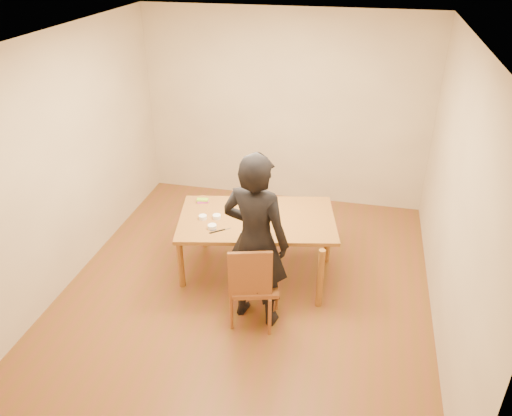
% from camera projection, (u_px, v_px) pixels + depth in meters
% --- Properties ---
extents(room_shell, '(4.00, 4.50, 2.70)m').
position_uv_depth(room_shell, '(254.00, 165.00, 5.30)').
color(room_shell, brown).
rests_on(room_shell, ground).
extents(dining_table, '(1.88, 1.34, 0.04)m').
position_uv_depth(dining_table, '(257.00, 219.00, 5.52)').
color(dining_table, brown).
rests_on(dining_table, floor).
extents(dining_chair, '(0.56, 0.56, 0.04)m').
position_uv_depth(dining_chair, '(255.00, 284.00, 4.97)').
color(dining_chair, brown).
rests_on(dining_chair, floor).
extents(cake_plate, '(0.31, 0.31, 0.02)m').
position_uv_depth(cake_plate, '(256.00, 216.00, 5.52)').
color(cake_plate, red).
rests_on(cake_plate, dining_table).
extents(cake, '(0.22, 0.22, 0.07)m').
position_uv_depth(cake, '(256.00, 212.00, 5.50)').
color(cake, white).
rests_on(cake, cake_plate).
extents(frosting_dome, '(0.22, 0.22, 0.03)m').
position_uv_depth(frosting_dome, '(256.00, 208.00, 5.48)').
color(frosting_dome, white).
rests_on(frosting_dome, cake).
extents(frosting_tub, '(0.10, 0.10, 0.09)m').
position_uv_depth(frosting_tub, '(246.00, 236.00, 5.09)').
color(frosting_tub, white).
rests_on(frosting_tub, dining_table).
extents(frosting_lid, '(0.09, 0.09, 0.01)m').
position_uv_depth(frosting_lid, '(212.00, 228.00, 5.30)').
color(frosting_lid, '#173E9A').
rests_on(frosting_lid, dining_table).
extents(frosting_dollop, '(0.04, 0.04, 0.02)m').
position_uv_depth(frosting_dollop, '(212.00, 227.00, 5.30)').
color(frosting_dollop, white).
rests_on(frosting_dollop, frosting_lid).
extents(ramekin_green, '(0.09, 0.09, 0.04)m').
position_uv_depth(ramekin_green, '(212.00, 227.00, 5.30)').
color(ramekin_green, white).
rests_on(ramekin_green, dining_table).
extents(ramekin_yellow, '(0.09, 0.09, 0.04)m').
position_uv_depth(ramekin_yellow, '(217.00, 217.00, 5.48)').
color(ramekin_yellow, white).
rests_on(ramekin_yellow, dining_table).
extents(ramekin_multi, '(0.09, 0.09, 0.04)m').
position_uv_depth(ramekin_multi, '(203.00, 217.00, 5.48)').
color(ramekin_multi, white).
rests_on(ramekin_multi, dining_table).
extents(candy_box_pink, '(0.14, 0.10, 0.02)m').
position_uv_depth(candy_box_pink, '(203.00, 201.00, 5.82)').
color(candy_box_pink, '#E6368E').
rests_on(candy_box_pink, dining_table).
extents(candy_box_green, '(0.14, 0.08, 0.02)m').
position_uv_depth(candy_box_green, '(203.00, 200.00, 5.81)').
color(candy_box_green, green).
rests_on(candy_box_green, candy_box_pink).
extents(spatula, '(0.15, 0.12, 0.01)m').
position_uv_depth(spatula, '(217.00, 231.00, 5.25)').
color(spatula, black).
rests_on(spatula, dining_table).
extents(person, '(0.75, 0.57, 1.84)m').
position_uv_depth(person, '(256.00, 241.00, 4.78)').
color(person, black).
rests_on(person, floor).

